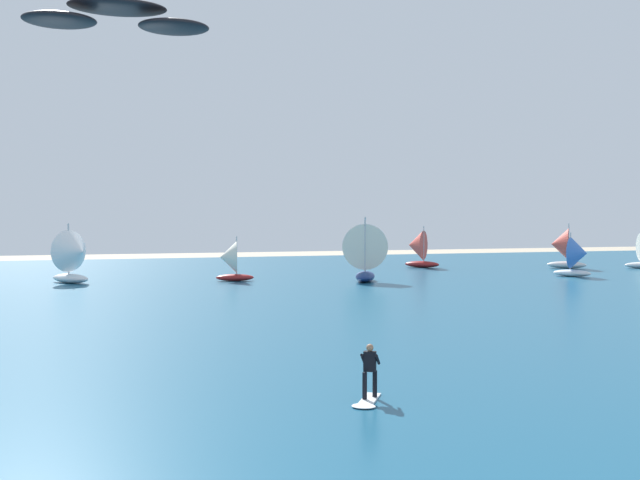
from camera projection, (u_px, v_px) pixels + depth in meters
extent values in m
cube|color=navy|center=(181.00, 292.00, 54.76)|extent=(160.00, 90.00, 0.10)
cube|color=white|center=(370.00, 399.00, 22.34)|extent=(1.11, 1.42, 0.05)
cylinder|color=black|center=(365.00, 386.00, 22.18)|extent=(0.14, 0.14, 0.80)
cylinder|color=black|center=(375.00, 384.00, 22.47)|extent=(0.14, 0.14, 0.80)
cube|color=black|center=(370.00, 361.00, 22.31)|extent=(0.42, 0.38, 0.60)
sphere|color=#9E7051|center=(370.00, 348.00, 22.29)|extent=(0.22, 0.22, 0.22)
cylinder|color=black|center=(363.00, 359.00, 22.44)|extent=(0.34, 0.47, 0.39)
cylinder|color=black|center=(378.00, 360.00, 22.33)|extent=(0.34, 0.47, 0.39)
ellipsoid|color=white|center=(364.00, 406.00, 21.42)|extent=(0.91, 0.88, 0.08)
ellipsoid|color=black|center=(117.00, 7.00, 23.97)|extent=(3.24, 2.06, 0.37)
ellipsoid|color=black|center=(59.00, 20.00, 23.55)|extent=(2.40, 2.01, 0.37)
ellipsoid|color=black|center=(174.00, 27.00, 24.42)|extent=(2.40, 2.01, 0.37)
ellipsoid|color=maroon|center=(422.00, 264.00, 80.42)|extent=(3.69, 3.46, 0.71)
cylinder|color=silver|center=(424.00, 243.00, 80.27)|extent=(0.12, 0.12, 3.77)
cone|color=#D84C3F|center=(416.00, 245.00, 80.61)|extent=(3.33, 3.47, 3.17)
ellipsoid|color=white|center=(572.00, 273.00, 68.31)|extent=(3.04, 3.37, 0.64)
cylinder|color=silver|center=(570.00, 251.00, 68.33)|extent=(0.11, 0.11, 3.40)
cone|color=#3F72CC|center=(579.00, 253.00, 67.93)|extent=(3.15, 2.95, 2.85)
ellipsoid|color=navy|center=(365.00, 276.00, 63.09)|extent=(3.36, 4.83, 0.86)
cylinder|color=silver|center=(365.00, 244.00, 62.79)|extent=(0.14, 0.14, 4.59)
cone|color=silver|center=(366.00, 246.00, 63.79)|extent=(4.34, 3.44, 3.86)
ellipsoid|color=maroon|center=(235.00, 278.00, 63.50)|extent=(3.35, 1.66, 0.60)
cylinder|color=silver|center=(237.00, 255.00, 63.46)|extent=(0.10, 0.10, 3.20)
cone|color=silver|center=(228.00, 257.00, 63.38)|extent=(1.86, 2.90, 2.69)
ellipsoid|color=white|center=(70.00, 278.00, 61.58)|extent=(3.69, 4.12, 0.78)
cylinder|color=silver|center=(69.00, 249.00, 61.61)|extent=(0.13, 0.13, 4.13)
cone|color=white|center=(76.00, 251.00, 61.11)|extent=(3.84, 3.58, 3.47)
ellipsoid|color=silver|center=(567.00, 265.00, 79.20)|extent=(3.99, 3.59, 0.75)
cylinder|color=silver|center=(569.00, 242.00, 79.05)|extent=(0.13, 0.13, 4.01)
cone|color=#D84C3F|center=(560.00, 244.00, 79.38)|extent=(3.48, 3.73, 3.37)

